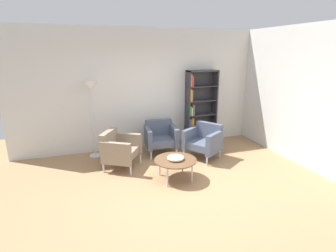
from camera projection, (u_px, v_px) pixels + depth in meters
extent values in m
plane|color=#9E7751|center=(183.00, 190.00, 4.66)|extent=(8.32, 8.32, 0.00)
cube|color=silver|center=(147.00, 89.00, 6.51)|extent=(6.40, 0.12, 2.90)
cube|color=silver|center=(297.00, 95.00, 5.69)|extent=(0.12, 5.20, 2.90)
cube|color=#333338|center=(188.00, 108.00, 6.74)|extent=(0.03, 0.30, 1.90)
cube|color=#333338|center=(214.00, 106.00, 6.98)|extent=(0.03, 0.30, 1.90)
cube|color=#333338|center=(203.00, 71.00, 6.61)|extent=(0.80, 0.30, 0.03)
cube|color=#333338|center=(200.00, 141.00, 7.12)|extent=(0.80, 0.30, 0.03)
cube|color=#333338|center=(199.00, 106.00, 6.99)|extent=(0.80, 0.02, 1.90)
cube|color=#333338|center=(201.00, 128.00, 7.01)|extent=(0.76, 0.28, 0.02)
cube|color=#333338|center=(201.00, 114.00, 6.91)|extent=(0.76, 0.28, 0.02)
cube|color=#333338|center=(202.00, 100.00, 6.81)|extent=(0.76, 0.28, 0.02)
cube|color=#333338|center=(202.00, 86.00, 6.71)|extent=(0.76, 0.28, 0.02)
cube|color=olive|center=(189.00, 138.00, 6.92)|extent=(0.02, 0.17, 0.27)
cube|color=orange|center=(190.00, 138.00, 6.93)|extent=(0.04, 0.17, 0.25)
cube|color=red|center=(192.00, 136.00, 6.95)|extent=(0.02, 0.20, 0.33)
cube|color=blue|center=(189.00, 124.00, 6.84)|extent=(0.03, 0.22, 0.27)
cube|color=orange|center=(190.00, 123.00, 6.86)|extent=(0.02, 0.24, 0.30)
cube|color=orange|center=(192.00, 123.00, 6.87)|extent=(0.03, 0.24, 0.29)
cube|color=green|center=(189.00, 110.00, 6.74)|extent=(0.04, 0.23, 0.25)
cube|color=white|center=(191.00, 111.00, 6.74)|extent=(0.02, 0.19, 0.21)
cube|color=olive|center=(192.00, 110.00, 6.78)|extent=(0.03, 0.25, 0.27)
cube|color=orange|center=(190.00, 95.00, 6.61)|extent=(0.03, 0.17, 0.30)
cube|color=olive|center=(191.00, 95.00, 6.66)|extent=(0.03, 0.25, 0.29)
cube|color=olive|center=(190.00, 80.00, 6.52)|extent=(0.04, 0.20, 0.30)
cube|color=red|center=(192.00, 81.00, 6.56)|extent=(0.03, 0.23, 0.26)
cylinder|color=brown|center=(176.00, 160.00, 4.97)|extent=(0.80, 0.80, 0.02)
cylinder|color=silver|center=(167.00, 177.00, 4.73)|extent=(0.03, 0.03, 0.38)
cylinder|color=silver|center=(192.00, 173.00, 4.88)|extent=(0.03, 0.03, 0.38)
cylinder|color=silver|center=(160.00, 166.00, 5.17)|extent=(0.03, 0.03, 0.38)
cylinder|color=silver|center=(182.00, 163.00, 5.32)|extent=(0.03, 0.03, 0.38)
cylinder|color=beige|center=(176.00, 159.00, 4.96)|extent=(0.13, 0.13, 0.02)
cylinder|color=beige|center=(176.00, 158.00, 4.96)|extent=(0.32, 0.32, 0.02)
torus|color=beige|center=(176.00, 157.00, 4.96)|extent=(0.32, 0.32, 0.02)
cube|color=gray|center=(121.00, 153.00, 5.49)|extent=(0.83, 0.85, 0.16)
cube|color=gray|center=(109.00, 140.00, 5.47)|extent=(0.44, 0.61, 0.38)
cube|color=gray|center=(116.00, 154.00, 5.16)|extent=(0.58, 0.41, 0.46)
cube|color=gray|center=(127.00, 143.00, 5.74)|extent=(0.58, 0.41, 0.46)
cylinder|color=silver|center=(131.00, 169.00, 5.19)|extent=(0.04, 0.04, 0.24)
cylinder|color=silver|center=(140.00, 158.00, 5.76)|extent=(0.04, 0.04, 0.24)
cylinder|color=silver|center=(104.00, 167.00, 5.32)|extent=(0.04, 0.04, 0.24)
cylinder|color=silver|center=(116.00, 156.00, 5.88)|extent=(0.04, 0.04, 0.24)
cube|color=#4C566B|center=(161.00, 141.00, 6.22)|extent=(0.69, 0.63, 0.16)
cube|color=#4C566B|center=(159.00, 127.00, 6.40)|extent=(0.65, 0.17, 0.38)
cube|color=#4C566B|center=(148.00, 138.00, 6.10)|extent=(0.15, 0.63, 0.46)
cube|color=#4C566B|center=(174.00, 136.00, 6.24)|extent=(0.15, 0.63, 0.46)
cylinder|color=silver|center=(151.00, 155.00, 5.92)|extent=(0.04, 0.04, 0.24)
cylinder|color=silver|center=(177.00, 153.00, 6.06)|extent=(0.04, 0.04, 0.24)
cylinder|color=silver|center=(147.00, 146.00, 6.46)|extent=(0.04, 0.04, 0.24)
cylinder|color=silver|center=(170.00, 144.00, 6.60)|extent=(0.04, 0.04, 0.24)
cube|color=#4C566B|center=(203.00, 145.00, 5.98)|extent=(0.84, 0.85, 0.16)
cube|color=#4C566B|center=(209.00, 131.00, 6.11)|extent=(0.45, 0.60, 0.38)
cube|color=#4C566B|center=(191.00, 138.00, 6.11)|extent=(0.57, 0.42, 0.46)
cube|color=#4C566B|center=(215.00, 143.00, 5.75)|extent=(0.57, 0.42, 0.46)
cylinder|color=silver|center=(184.00, 154.00, 5.97)|extent=(0.04, 0.04, 0.24)
cylinder|color=silver|center=(207.00, 161.00, 5.62)|extent=(0.04, 0.04, 0.24)
cylinder|color=silver|center=(197.00, 147.00, 6.41)|extent=(0.04, 0.04, 0.24)
cylinder|color=silver|center=(220.00, 153.00, 6.06)|extent=(0.04, 0.04, 0.24)
cylinder|color=silver|center=(96.00, 155.00, 6.18)|extent=(0.28, 0.28, 0.02)
cylinder|color=silver|center=(93.00, 121.00, 5.95)|extent=(0.03, 0.03, 1.65)
cone|color=white|center=(90.00, 85.00, 5.73)|extent=(0.32, 0.32, 0.18)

